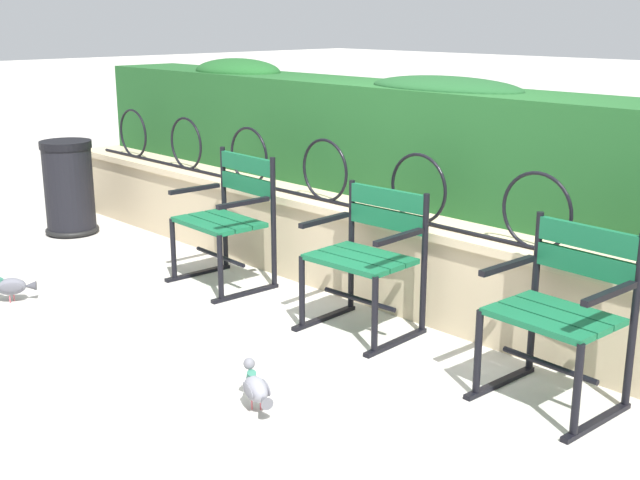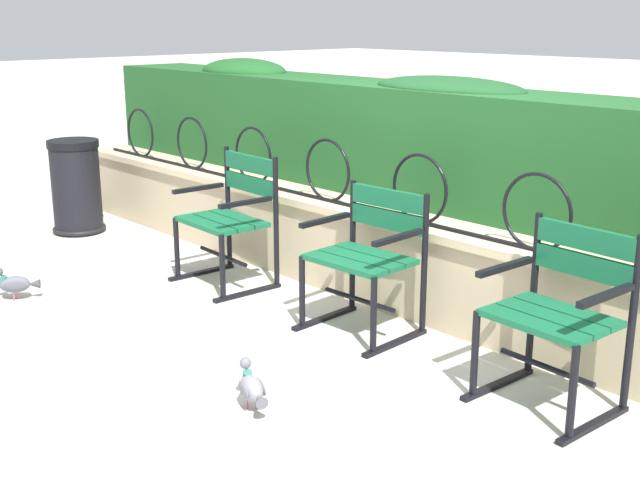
{
  "view_description": "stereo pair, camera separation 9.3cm",
  "coord_description": "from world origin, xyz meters",
  "px_view_note": "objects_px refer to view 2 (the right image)",
  "views": [
    {
      "loc": [
        3.2,
        -2.95,
        1.77
      ],
      "look_at": [
        0.0,
        0.08,
        0.55
      ],
      "focal_mm": 45.72,
      "sensor_mm": 36.0,
      "label": 1
    },
    {
      "loc": [
        3.27,
        -2.89,
        1.77
      ],
      "look_at": [
        0.0,
        0.08,
        0.55
      ],
      "focal_mm": 45.72,
      "sensor_mm": 36.0,
      "label": 2
    }
  ],
  "objects_px": {
    "pigeon_near_chairs": "(15,283)",
    "trash_bin": "(76,189)",
    "park_chair_centre": "(369,254)",
    "park_chair_left": "(231,215)",
    "park_chair_right": "(560,311)",
    "pigeon_far_side": "(252,387)"
  },
  "relations": [
    {
      "from": "pigeon_near_chairs",
      "to": "trash_bin",
      "type": "distance_m",
      "value": 1.74
    },
    {
      "from": "park_chair_centre",
      "to": "pigeon_near_chairs",
      "type": "bearing_deg",
      "value": -144.82
    },
    {
      "from": "park_chair_right",
      "to": "trash_bin",
      "type": "bearing_deg",
      "value": -177.29
    },
    {
      "from": "pigeon_far_side",
      "to": "trash_bin",
      "type": "xyz_separation_m",
      "value": [
        -3.55,
        0.9,
        0.26
      ]
    },
    {
      "from": "pigeon_near_chairs",
      "to": "trash_bin",
      "type": "height_order",
      "value": "trash_bin"
    },
    {
      "from": "pigeon_near_chairs",
      "to": "trash_bin",
      "type": "xyz_separation_m",
      "value": [
        -1.33,
        1.09,
        0.26
      ]
    },
    {
      "from": "pigeon_near_chairs",
      "to": "pigeon_far_side",
      "type": "xyz_separation_m",
      "value": [
        2.22,
        0.2,
        0.0
      ]
    },
    {
      "from": "pigeon_near_chairs",
      "to": "park_chair_right",
      "type": "bearing_deg",
      "value": 22.71
    },
    {
      "from": "park_chair_right",
      "to": "pigeon_near_chairs",
      "type": "height_order",
      "value": "park_chair_right"
    },
    {
      "from": "pigeon_far_side",
      "to": "pigeon_near_chairs",
      "type": "bearing_deg",
      "value": -174.98
    },
    {
      "from": "park_chair_left",
      "to": "park_chair_right",
      "type": "height_order",
      "value": "park_chair_left"
    },
    {
      "from": "trash_bin",
      "to": "park_chair_centre",
      "type": "bearing_deg",
      "value": 4.01
    },
    {
      "from": "park_chair_centre",
      "to": "pigeon_far_side",
      "type": "distance_m",
      "value": 1.23
    },
    {
      "from": "park_chair_left",
      "to": "park_chair_right",
      "type": "xyz_separation_m",
      "value": [
        2.48,
        0.05,
        -0.01
      ]
    },
    {
      "from": "pigeon_far_side",
      "to": "trash_bin",
      "type": "bearing_deg",
      "value": 165.81
    },
    {
      "from": "park_chair_left",
      "to": "pigeon_near_chairs",
      "type": "relative_size",
      "value": 3.34
    },
    {
      "from": "park_chair_centre",
      "to": "trash_bin",
      "type": "xyz_separation_m",
      "value": [
        -3.2,
        -0.22,
        -0.08
      ]
    },
    {
      "from": "trash_bin",
      "to": "pigeon_near_chairs",
      "type": "bearing_deg",
      "value": -39.44
    },
    {
      "from": "park_chair_centre",
      "to": "pigeon_far_side",
      "type": "height_order",
      "value": "park_chair_centre"
    },
    {
      "from": "park_chair_left",
      "to": "trash_bin",
      "type": "bearing_deg",
      "value": -175.32
    },
    {
      "from": "park_chair_left",
      "to": "park_chair_centre",
      "type": "bearing_deg",
      "value": 2.94
    },
    {
      "from": "park_chair_centre",
      "to": "trash_bin",
      "type": "bearing_deg",
      "value": -175.99
    }
  ]
}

